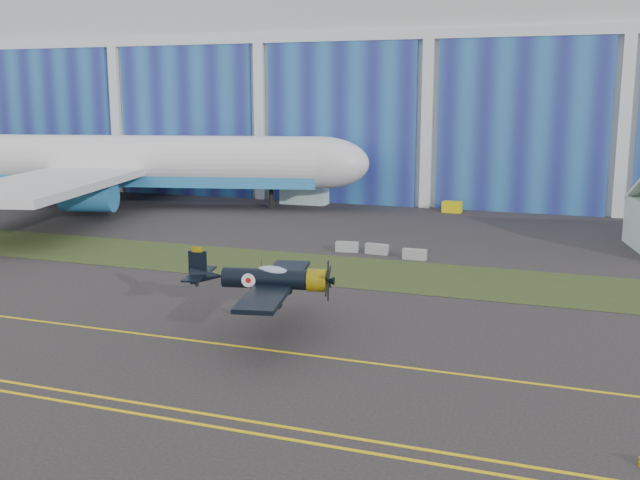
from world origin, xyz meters
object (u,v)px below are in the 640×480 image
(warbird, at_px, (266,279))
(jetliner, at_px, (112,105))
(shipping_container, at_px, (304,194))
(tug, at_px, (452,207))

(warbird, bearing_deg, jetliner, 122.15)
(shipping_container, xyz_separation_m, tug, (18.80, -0.46, -0.63))
(jetliner, relative_size, shipping_container, 14.17)
(jetliner, xyz_separation_m, shipping_container, (21.58, 9.18, -11.07))
(jetliner, relative_size, tug, 37.97)
(warbird, distance_m, tug, 48.93)
(warbird, height_order, tug, warbird)
(jetliner, bearing_deg, tug, -1.44)
(jetliner, xyz_separation_m, tug, (40.38, 8.72, -11.71))
(jetliner, distance_m, tug, 42.94)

